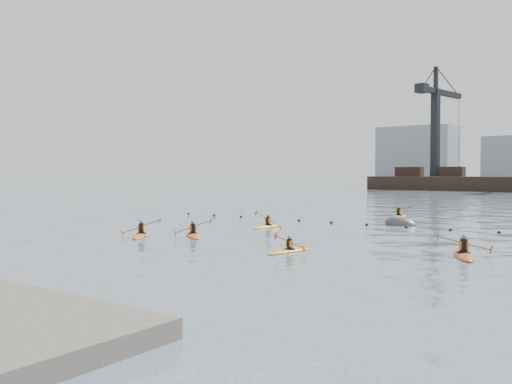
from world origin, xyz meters
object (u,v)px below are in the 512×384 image
kayaker_3 (268,226)px  mooring_buoy (401,225)px  kayaker_1 (289,251)px  kayaker_2 (193,235)px  kayaker_0 (141,235)px  kayaker_5 (399,216)px  kayaker_4 (464,254)px

kayaker_3 → mooring_buoy: bearing=48.0°
kayaker_3 → mooring_buoy: size_ratio=1.38×
kayaker_1 → kayaker_2: size_ratio=0.96×
kayaker_0 → mooring_buoy: kayaker_0 is taller
kayaker_2 → kayaker_3: bearing=34.8°
kayaker_5 → mooring_buoy: bearing=-70.2°
kayaker_1 → kayaker_5: 22.98m
kayaker_0 → kayaker_4: size_ratio=0.91×
kayaker_3 → kayaker_0: bearing=-107.4°
kayaker_0 → kayaker_1: (10.79, -0.28, -0.02)m
kayaker_5 → mooring_buoy: (2.63, -6.26, -0.11)m
kayaker_1 → kayaker_3: 11.99m
kayaker_1 → mooring_buoy: kayaker_1 is taller
kayaker_2 → kayaker_3: (0.62, 7.11, -0.00)m
kayaker_2 → mooring_buoy: (7.59, 14.36, -0.11)m
kayaker_4 → kayaker_2: bearing=-17.1°
kayaker_5 → kayaker_3: bearing=-110.8°
kayaker_4 → mooring_buoy: kayaker_4 is taller
kayaker_4 → kayaker_5: (-10.53, 19.18, 0.00)m
kayaker_2 → kayaker_3: 7.14m
kayaker_5 → kayaker_0: bearing=-111.5°
kayaker_0 → mooring_buoy: bearing=22.7°
kayaker_4 → kayaker_5: kayaker_5 is taller
kayaker_2 → kayaker_0: bearing=165.9°
kayaker_2 → kayaker_4: 15.55m
kayaker_0 → kayaker_2: bearing=0.8°
kayaker_4 → mooring_buoy: (-7.90, 12.93, -0.11)m
kayaker_1 → kayaker_2: 8.53m
kayaker_1 → mooring_buoy: (-0.68, 16.48, -0.09)m
kayaker_0 → kayaker_3: kayaker_0 is taller
kayaker_5 → kayaker_1: bearing=-84.8°
kayaker_0 → kayaker_3: bearing=35.3°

